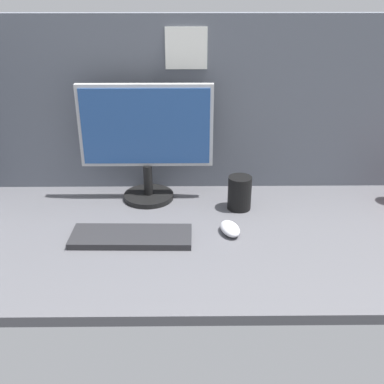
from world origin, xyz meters
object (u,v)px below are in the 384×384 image
Objects in this scene: monitor at (146,137)px; mug_black_travel at (240,193)px; keyboard at (131,237)px; mouse at (230,229)px.

mug_black_travel is (32.11, -8.83, -17.40)cm from monitor.
keyboard is at bearing -149.58° from mug_black_travel.
mouse is 18.41cm from mug_black_travel.
mug_black_travel is at bearing 31.43° from keyboard.
keyboard is at bearing 170.86° from mouse.
monitor reaches higher than mug_black_travel.
monitor is at bearing 120.97° from mouse.
keyboard is 3.85× the size of mouse.
keyboard is 3.13× the size of mug_black_travel.
mug_black_travel is at bearing 59.57° from mouse.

